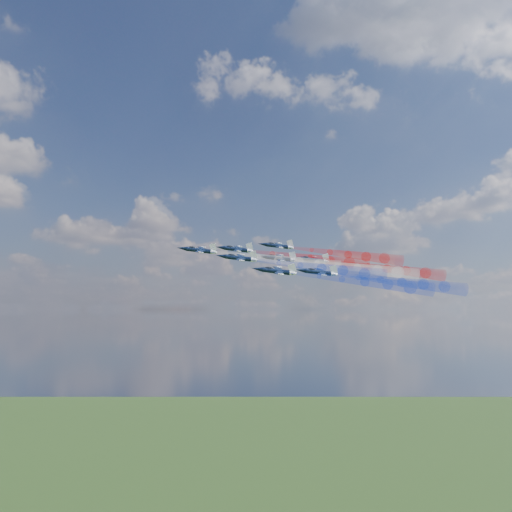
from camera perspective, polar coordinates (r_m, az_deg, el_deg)
jet_lead at (r=161.27m, az=-5.55°, el=0.56°), size 14.46×14.04×6.56m
trail_lead at (r=161.21m, az=2.20°, el=-0.36°), size 30.55×22.47×8.50m
jet_inner_left at (r=153.77m, az=-1.70°, el=-0.19°), size 14.46×14.04×6.56m
trail_inner_left at (r=155.28m, az=6.37°, el=-1.15°), size 30.55×22.47×8.50m
jet_inner_right at (r=171.04m, az=-1.94°, el=0.66°), size 14.46×14.04×6.56m
trail_inner_right at (r=172.26m, az=5.34°, el=-0.21°), size 30.55×22.47×8.50m
jet_outer_left at (r=144.22m, az=1.97°, el=-1.47°), size 14.46×14.04×6.56m
trail_outer_left at (r=147.26m, az=10.48°, el=-2.45°), size 30.55×22.47×8.50m
jet_center_third at (r=162.41m, az=2.20°, el=-0.23°), size 14.46×14.04×6.56m
trail_center_third at (r=165.30m, az=9.77°, el=-1.12°), size 30.55×22.47×8.50m
jet_outer_right at (r=180.67m, az=2.08°, el=0.99°), size 14.46×14.04×6.56m
trail_outer_right at (r=183.31m, az=8.90°, el=0.16°), size 30.55×22.47×8.50m
jet_rear_left at (r=153.75m, az=6.07°, el=-1.58°), size 14.46×14.04×6.56m
trail_rear_left at (r=158.20m, az=13.92°, el=-2.47°), size 30.55×22.47×8.50m
jet_rear_right at (r=171.59m, az=5.47°, el=-0.37°), size 14.46×14.04×6.56m
trail_rear_right at (r=175.62m, az=12.55°, el=-1.21°), size 30.55×22.47×8.50m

